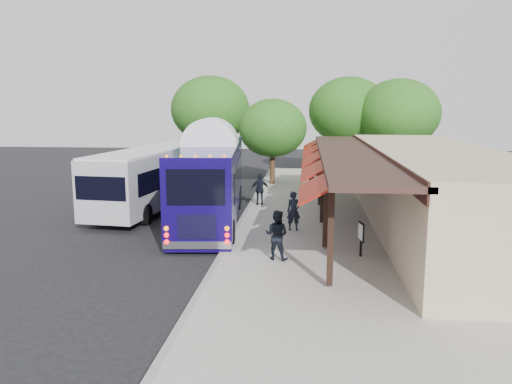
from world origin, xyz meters
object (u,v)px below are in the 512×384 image
at_px(ped_b, 277,235).
at_px(sign_board, 361,234).
at_px(ped_a, 294,211).
at_px(ped_d, 312,175).
at_px(ped_c, 260,189).
at_px(coach_bus, 211,177).
at_px(city_bus, 156,174).

bearing_deg(ped_b, sign_board, -152.02).
distance_m(ped_a, ped_b, 4.18).
bearing_deg(ped_b, ped_d, -79.10).
height_order(ped_b, ped_c, ped_b).
distance_m(ped_b, ped_c, 9.62).
distance_m(coach_bus, sign_board, 8.77).
bearing_deg(ped_d, coach_bus, 71.66).
xyz_separation_m(city_bus, sign_board, (10.00, -8.60, -0.78)).
bearing_deg(city_bus, ped_b, -46.63).
distance_m(city_bus, ped_b, 11.64).
xyz_separation_m(ped_a, ped_b, (-0.47, -4.16, 0.03)).
bearing_deg(coach_bus, ped_b, -67.16).
distance_m(ped_a, ped_d, 10.86).
xyz_separation_m(coach_bus, ped_c, (2.05, 3.05, -1.08)).
bearing_deg(coach_bus, ped_d, 54.59).
bearing_deg(ped_c, ped_d, -126.64).
distance_m(city_bus, ped_a, 9.12).
bearing_deg(ped_b, ped_c, -65.24).
distance_m(ped_b, sign_board, 3.00).
distance_m(city_bus, ped_c, 5.65).
relative_size(ped_a, ped_b, 0.96).
relative_size(ped_a, sign_board, 1.37).
height_order(ped_a, ped_d, ped_d).
bearing_deg(coach_bus, ped_a, -35.74).
relative_size(city_bus, sign_board, 9.85).
height_order(city_bus, ped_a, city_bus).
bearing_deg(sign_board, ped_a, 113.31).
bearing_deg(ped_d, sign_board, 107.69).
distance_m(ped_a, sign_board, 4.30).
bearing_deg(sign_board, ped_c, 104.85).
bearing_deg(coach_bus, city_bus, 136.29).
xyz_separation_m(ped_b, sign_board, (2.93, 0.62, -0.04)).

